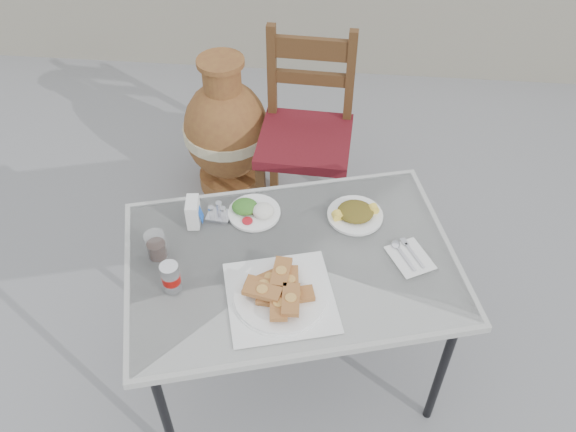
# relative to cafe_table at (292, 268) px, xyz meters

# --- Properties ---
(ground) EXTENTS (80.00, 80.00, 0.00)m
(ground) POSITION_rel_cafe_table_xyz_m (0.06, 0.02, -0.66)
(ground) COLOR slate
(ground) RESTS_ON ground
(cafe_table) EXTENTS (1.33, 1.07, 0.71)m
(cafe_table) POSITION_rel_cafe_table_xyz_m (0.00, 0.00, 0.00)
(cafe_table) COLOR black
(cafe_table) RESTS_ON ground
(pide_plate) EXTENTS (0.43, 0.43, 0.07)m
(pide_plate) POSITION_rel_cafe_table_xyz_m (-0.02, -0.17, 0.08)
(pide_plate) COLOR white
(pide_plate) RESTS_ON cafe_table
(salad_rice_plate) EXTENTS (0.20, 0.20, 0.05)m
(salad_rice_plate) POSITION_rel_cafe_table_xyz_m (-0.16, 0.21, 0.07)
(salad_rice_plate) COLOR white
(salad_rice_plate) RESTS_ON cafe_table
(salad_chopped_plate) EXTENTS (0.21, 0.21, 0.05)m
(salad_chopped_plate) POSITION_rel_cafe_table_xyz_m (0.22, 0.23, 0.07)
(salad_chopped_plate) COLOR white
(salad_chopped_plate) RESTS_ON cafe_table
(soda_can) EXTENTS (0.06, 0.06, 0.11)m
(soda_can) POSITION_rel_cafe_table_xyz_m (-0.39, -0.17, 0.11)
(soda_can) COLOR silver
(soda_can) RESTS_ON cafe_table
(cola_glass) EXTENTS (0.07, 0.07, 0.10)m
(cola_glass) POSITION_rel_cafe_table_xyz_m (-0.47, -0.03, 0.10)
(cola_glass) COLOR white
(cola_glass) RESTS_ON cafe_table
(napkin_holder) EXTENTS (0.06, 0.09, 0.11)m
(napkin_holder) POSITION_rel_cafe_table_xyz_m (-0.38, 0.15, 0.10)
(napkin_holder) COLOR white
(napkin_holder) RESTS_ON cafe_table
(condiment_caddy) EXTENTS (0.09, 0.08, 0.06)m
(condiment_caddy) POSITION_rel_cafe_table_xyz_m (-0.29, 0.18, 0.07)
(condiment_caddy) COLOR silver
(condiment_caddy) RESTS_ON cafe_table
(cutlery_napkin) EXTENTS (0.19, 0.20, 0.01)m
(cutlery_napkin) POSITION_rel_cafe_table_xyz_m (0.41, 0.05, 0.05)
(cutlery_napkin) COLOR white
(cutlery_napkin) RESTS_ON cafe_table
(chair) EXTENTS (0.46, 0.46, 1.00)m
(chair) POSITION_rel_cafe_table_xyz_m (-0.02, 0.99, -0.14)
(chair) COLOR #3E2811
(chair) RESTS_ON ground
(terracotta_urn) EXTENTS (0.46, 0.46, 0.80)m
(terracotta_urn) POSITION_rel_cafe_table_xyz_m (-0.45, 1.15, -0.29)
(terracotta_urn) COLOR brown
(terracotta_urn) RESTS_ON ground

